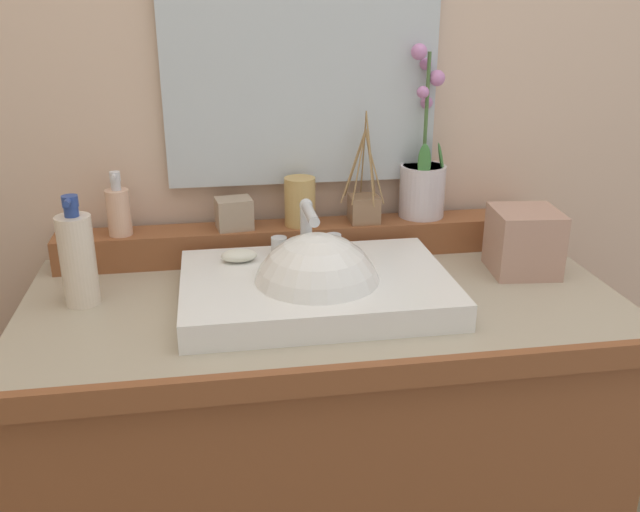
% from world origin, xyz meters
% --- Properties ---
extents(vanity_cabinet, '(1.13, 0.56, 0.85)m').
position_xyz_m(vanity_cabinet, '(0.00, -0.00, 0.42)').
color(vanity_cabinet, brown).
rests_on(vanity_cabinet, ground).
extents(back_ledge, '(1.06, 0.09, 0.07)m').
position_xyz_m(back_ledge, '(0.00, 0.22, 0.88)').
color(back_ledge, brown).
rests_on(back_ledge, vanity_cabinet).
extents(sink_basin, '(0.50, 0.35, 0.27)m').
position_xyz_m(sink_basin, '(-0.02, -0.03, 0.86)').
color(sink_basin, white).
rests_on(sink_basin, vanity_cabinet).
extents(soap_bar, '(0.07, 0.04, 0.02)m').
position_xyz_m(soap_bar, '(-0.15, 0.07, 0.91)').
color(soap_bar, silver).
rests_on(soap_bar, sink_basin).
extents(potted_plant, '(0.10, 0.11, 0.37)m').
position_xyz_m(potted_plant, '(0.26, 0.24, 1.00)').
color(potted_plant, silver).
rests_on(potted_plant, back_ledge).
extents(soap_dispenser, '(0.05, 0.05, 0.13)m').
position_xyz_m(soap_dispenser, '(-0.39, 0.21, 0.97)').
color(soap_dispenser, beige).
rests_on(soap_dispenser, back_ledge).
extents(tumbler_cup, '(0.07, 0.07, 0.10)m').
position_xyz_m(tumbler_cup, '(-0.01, 0.22, 0.97)').
color(tumbler_cup, tan).
rests_on(tumbler_cup, back_ledge).
extents(reed_diffuser, '(0.09, 0.10, 0.24)m').
position_xyz_m(reed_diffuser, '(0.13, 0.22, 0.95)').
color(reed_diffuser, '#8A6648').
rests_on(reed_diffuser, back_ledge).
extents(trinket_box, '(0.08, 0.07, 0.07)m').
position_xyz_m(trinket_box, '(-0.16, 0.21, 0.95)').
color(trinket_box, tan).
rests_on(trinket_box, back_ledge).
extents(lotion_bottle, '(0.06, 0.07, 0.21)m').
position_xyz_m(lotion_bottle, '(-0.45, 0.04, 0.93)').
color(lotion_bottle, beige).
rests_on(lotion_bottle, vanity_cabinet).
extents(tissue_box, '(0.14, 0.14, 0.13)m').
position_xyz_m(tissue_box, '(0.43, 0.05, 0.91)').
color(tissue_box, tan).
rests_on(tissue_box, vanity_cabinet).
extents(mirror, '(0.58, 0.02, 0.60)m').
position_xyz_m(mirror, '(0.00, 0.27, 1.29)').
color(mirror, silver).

